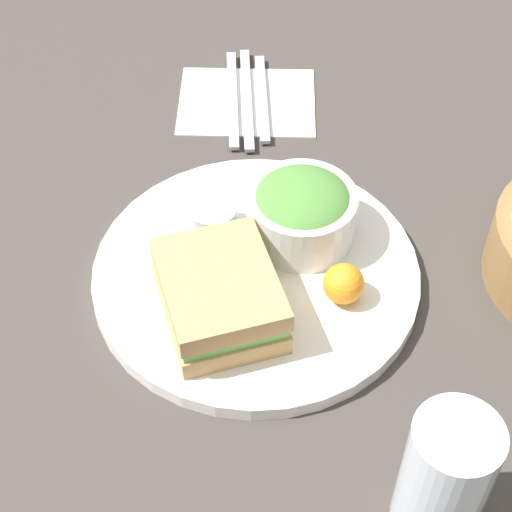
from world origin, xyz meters
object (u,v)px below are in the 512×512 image
at_px(sandwich, 219,295).
at_px(fork, 233,98).
at_px(salad_bowl, 302,210).
at_px(knife, 247,98).
at_px(plate, 256,274).
at_px(dressing_cup, 213,219).
at_px(spoon, 261,98).
at_px(drink_glass, 445,477).

distance_m(sandwich, fork, 0.35).
distance_m(sandwich, salad_bowl, 0.14).
relative_size(sandwich, fork, 0.82).
xyz_separation_m(salad_bowl, knife, (-0.24, -0.07, -0.05)).
xyz_separation_m(plate, dressing_cup, (-0.05, -0.05, 0.03)).
xyz_separation_m(knife, spoon, (-0.00, 0.02, 0.00)).
bearing_deg(fork, sandwich, 176.87).
bearing_deg(spoon, drink_glass, -167.92).
relative_size(knife, spoon, 1.17).
bearing_deg(spoon, fork, 90.00).
distance_m(plate, sandwich, 0.08).
height_order(drink_glass, spoon, drink_glass).
relative_size(salad_bowl, dressing_cup, 2.21).
distance_m(plate, fork, 0.30).
height_order(dressing_cup, spoon, dressing_cup).
bearing_deg(plate, drink_glass, 31.31).
distance_m(drink_glass, knife, 0.58).
bearing_deg(salad_bowl, drink_glass, 19.63).
distance_m(dressing_cup, spoon, 0.25).
height_order(knife, spoon, same).
bearing_deg(plate, knife, -176.24).
bearing_deg(fork, dressing_cup, 174.00).
xyz_separation_m(drink_glass, spoon, (-0.55, -0.16, -0.06)).
bearing_deg(drink_glass, spoon, -164.16).
bearing_deg(plate, sandwich, -29.52).
height_order(salad_bowl, spoon, salad_bowl).
xyz_separation_m(plate, salad_bowl, (-0.05, 0.05, 0.04)).
height_order(dressing_cup, knife, dressing_cup).
relative_size(sandwich, salad_bowl, 1.38).
bearing_deg(sandwich, knife, 177.72).
height_order(dressing_cup, fork, dressing_cup).
bearing_deg(fork, salad_bowl, -164.82).
bearing_deg(sandwich, spoon, 174.83).
relative_size(drink_glass, spoon, 0.78).
height_order(sandwich, salad_bowl, salad_bowl).
xyz_separation_m(salad_bowl, spoon, (-0.24, -0.05, -0.05)).
height_order(plate, drink_glass, drink_glass).
height_order(plate, spoon, plate).
relative_size(plate, dressing_cup, 6.51).
bearing_deg(dressing_cup, plate, 41.16).
bearing_deg(knife, drink_glass, -166.16).
relative_size(sandwich, dressing_cup, 3.05).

